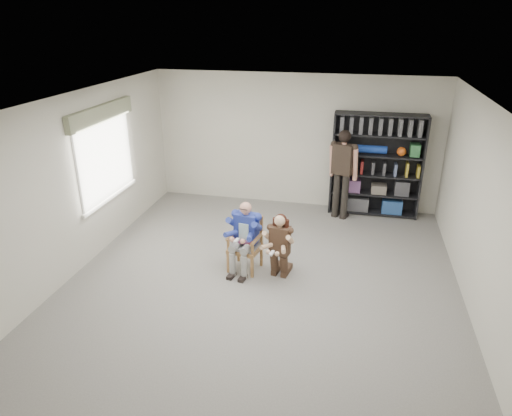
% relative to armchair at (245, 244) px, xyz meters
% --- Properties ---
extents(room_shell, '(6.00, 7.00, 2.80)m').
position_rel_armchair_xyz_m(room_shell, '(0.35, -0.47, 0.95)').
color(room_shell, beige).
rests_on(room_shell, ground).
extents(floor, '(6.00, 7.00, 0.01)m').
position_rel_armchair_xyz_m(floor, '(0.35, -0.47, -0.45)').
color(floor, slate).
rests_on(floor, ground).
extents(window_left, '(0.16, 2.00, 1.75)m').
position_rel_armchair_xyz_m(window_left, '(-2.60, 0.53, 1.18)').
color(window_left, white).
rests_on(window_left, room_shell).
extents(armchair, '(0.61, 0.59, 0.91)m').
position_rel_armchair_xyz_m(armchair, '(0.00, 0.00, 0.00)').
color(armchair, '#9A5A3B').
rests_on(armchair, floor).
extents(seated_man, '(0.62, 0.79, 1.18)m').
position_rel_armchair_xyz_m(seated_man, '(0.00, -0.00, 0.14)').
color(seated_man, navy).
rests_on(seated_man, floor).
extents(kneeling_woman, '(0.57, 0.79, 1.08)m').
position_rel_armchair_xyz_m(kneeling_woman, '(0.58, -0.12, 0.09)').
color(kneeling_woman, '#38251A').
rests_on(kneeling_woman, floor).
extents(bookshelf, '(1.80, 0.38, 2.10)m').
position_rel_armchair_xyz_m(bookshelf, '(2.05, 2.81, 0.60)').
color(bookshelf, black).
rests_on(bookshelf, floor).
extents(standing_man, '(0.64, 0.50, 1.82)m').
position_rel_armchair_xyz_m(standing_man, '(1.40, 2.44, 0.46)').
color(standing_man, black).
rests_on(standing_man, floor).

